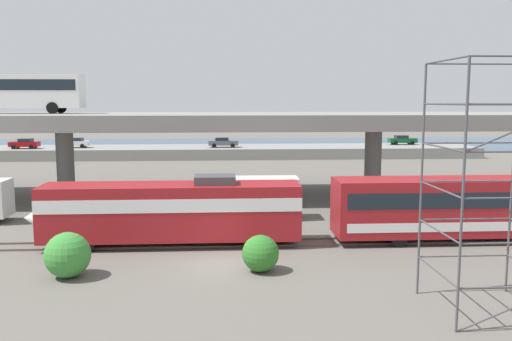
{
  "coord_description": "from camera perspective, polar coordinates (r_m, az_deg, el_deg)",
  "views": [
    {
      "loc": [
        0.08,
        -27.82,
        8.58
      ],
      "look_at": [
        2.8,
        16.11,
        2.89
      ],
      "focal_mm": 38.09,
      "sensor_mm": 36.0,
      "label": 1
    }
  ],
  "objects": [
    {
      "name": "train_locomotive",
      "position": [
        32.67,
        -10.16,
        -4.02
      ],
      "size": [
        16.15,
        3.04,
        4.18
      ],
      "rotation": [
        0.0,
        0.0,
        3.14
      ],
      "color": "maroon",
      "rests_on": "ground_plane"
    },
    {
      "name": "parked_car_0",
      "position": [
        86.24,
        -23.12,
        2.64
      ],
      "size": [
        4.05,
        1.96,
        1.5
      ],
      "rotation": [
        0.0,
        0.0,
        3.14
      ],
      "color": "maroon",
      "rests_on": "pier_parking_lot"
    },
    {
      "name": "rail_strip_far",
      "position": [
        33.66,
        -3.59,
        -7.31
      ],
      "size": [
        110.0,
        0.12,
        0.12
      ],
      "primitive_type": "cube",
      "color": "#59544C",
      "rests_on": "ground_plane"
    },
    {
      "name": "shrub_left",
      "position": [
        28.22,
        -19.18,
        -8.39
      ],
      "size": [
        2.23,
        2.23,
        2.23
      ],
      "primitive_type": "sphere",
      "color": "#398835",
      "rests_on": "ground_plane"
    },
    {
      "name": "scaffolding_tower",
      "position": [
        23.55,
        23.5,
        -0.86
      ],
      "size": [
        4.19,
        4.19,
        10.19
      ],
      "color": "#47474C",
      "rests_on": "ground_plane"
    },
    {
      "name": "service_truck_east",
      "position": [
        39.42,
        -0.19,
        -2.77
      ],
      "size": [
        6.8,
        2.46,
        3.04
      ],
      "rotation": [
        0.0,
        0.0,
        3.14
      ],
      "color": "#515459",
      "rests_on": "ground_plane"
    },
    {
      "name": "ground_plane",
      "position": [
        29.11,
        -3.59,
        -9.79
      ],
      "size": [
        260.0,
        260.0,
        0.0
      ],
      "primitive_type": "plane",
      "color": "#605B54"
    },
    {
      "name": "train_coach_lead",
      "position": [
        36.63,
        24.18,
        -3.36
      ],
      "size": [
        20.44,
        3.04,
        3.86
      ],
      "rotation": [
        0.0,
        0.0,
        3.14
      ],
      "color": "maroon",
      "rests_on": "ground_plane"
    },
    {
      "name": "harbor_water",
      "position": [
        106.16,
        -3.58,
        2.72
      ],
      "size": [
        140.0,
        36.0,
        0.01
      ],
      "primitive_type": "cube",
      "color": "navy",
      "rests_on": "ground_plane"
    },
    {
      "name": "pier_parking_lot",
      "position": [
        83.18,
        -3.58,
        1.98
      ],
      "size": [
        77.62,
        10.14,
        1.58
      ],
      "primitive_type": "cube",
      "color": "gray",
      "rests_on": "ground_plane"
    },
    {
      "name": "rail_strip_near",
      "position": [
        32.21,
        -3.59,
        -7.98
      ],
      "size": [
        110.0,
        0.12,
        0.12
      ],
      "primitive_type": "cube",
      "color": "#59544C",
      "rests_on": "ground_plane"
    },
    {
      "name": "parked_car_2",
      "position": [
        81.76,
        -3.48,
        2.99
      ],
      "size": [
        4.44,
        1.94,
        1.5
      ],
      "color": "#515459",
      "rests_on": "pier_parking_lot"
    },
    {
      "name": "transit_bus_on_overpass",
      "position": [
        52.47,
        -24.22,
        7.73
      ],
      "size": [
        12.0,
        2.68,
        3.4
      ],
      "rotation": [
        0.0,
        0.0,
        3.14
      ],
      "color": "silver",
      "rests_on": "highway_overpass"
    },
    {
      "name": "parked_car_3",
      "position": [
        89.8,
        15.11,
        3.14
      ],
      "size": [
        4.36,
        1.82,
        1.5
      ],
      "color": "#0C4C26",
      "rests_on": "pier_parking_lot"
    },
    {
      "name": "highway_overpass",
      "position": [
        47.85,
        -3.65,
        5.05
      ],
      "size": [
        96.0,
        12.25,
        7.44
      ],
      "color": "gray",
      "rests_on": "ground_plane"
    },
    {
      "name": "parked_car_1",
      "position": [
        85.33,
        -18.44,
        2.81
      ],
      "size": [
        4.07,
        1.98,
        1.5
      ],
      "rotation": [
        0.0,
        0.0,
        3.14
      ],
      "color": "silver",
      "rests_on": "pier_parking_lot"
    },
    {
      "name": "shrub_right",
      "position": [
        27.6,
        0.48,
        -8.71
      ],
      "size": [
        1.87,
        1.87,
        1.87
      ],
      "primitive_type": "sphere",
      "color": "#2E7326",
      "rests_on": "ground_plane"
    }
  ]
}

